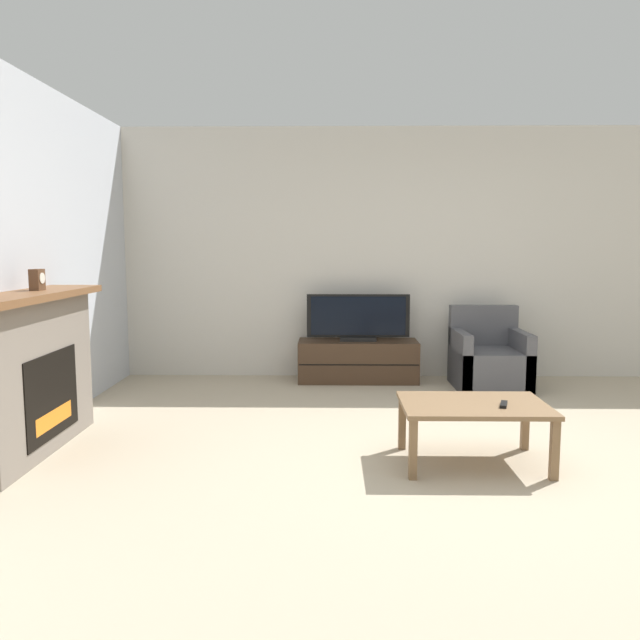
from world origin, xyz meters
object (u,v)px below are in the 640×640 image
(coffee_table, at_px, (474,410))
(armchair, at_px, (489,361))
(fireplace, at_px, (29,372))
(tv, at_px, (358,319))
(remote, at_px, (504,404))
(mantel_clock, at_px, (37,280))
(tv_stand, at_px, (358,361))

(coffee_table, bearing_deg, armchair, 73.44)
(fireplace, height_order, armchair, fireplace)
(tv, bearing_deg, remote, -72.41)
(mantel_clock, distance_m, remote, 3.31)
(mantel_clock, bearing_deg, armchair, 27.37)
(coffee_table, bearing_deg, mantel_clock, 173.60)
(armchair, relative_size, remote, 5.26)
(tv_stand, bearing_deg, mantel_clock, -137.20)
(fireplace, height_order, tv_stand, fireplace)
(armchair, relative_size, coffee_table, 0.86)
(tv, bearing_deg, armchair, -12.08)
(fireplace, relative_size, remote, 10.05)
(fireplace, bearing_deg, tv_stand, 44.56)
(coffee_table, distance_m, remote, 0.20)
(mantel_clock, relative_size, tv, 0.14)
(fireplace, distance_m, armchair, 4.24)
(mantel_clock, xyz_separation_m, tv_stand, (2.36, 2.19, -0.98))
(fireplace, xyz_separation_m, tv, (2.38, 2.34, 0.09))
(fireplace, bearing_deg, mantel_clock, 83.57)
(tv_stand, xyz_separation_m, tv, (0.00, -0.00, 0.45))
(armchair, distance_m, remote, 2.37)
(mantel_clock, bearing_deg, fireplace, -96.43)
(mantel_clock, xyz_separation_m, remote, (3.19, -0.41, -0.78))
(tv_stand, height_order, tv, tv)
(fireplace, relative_size, tv, 1.43)
(fireplace, distance_m, tv, 3.34)
(tv_stand, xyz_separation_m, armchair, (1.32, -0.28, 0.05))
(fireplace, height_order, mantel_clock, mantel_clock)
(mantel_clock, relative_size, tv_stand, 0.12)
(tv, distance_m, coffee_table, 2.62)
(coffee_table, bearing_deg, fireplace, 176.56)
(fireplace, xyz_separation_m, armchair, (3.70, 2.06, -0.30))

